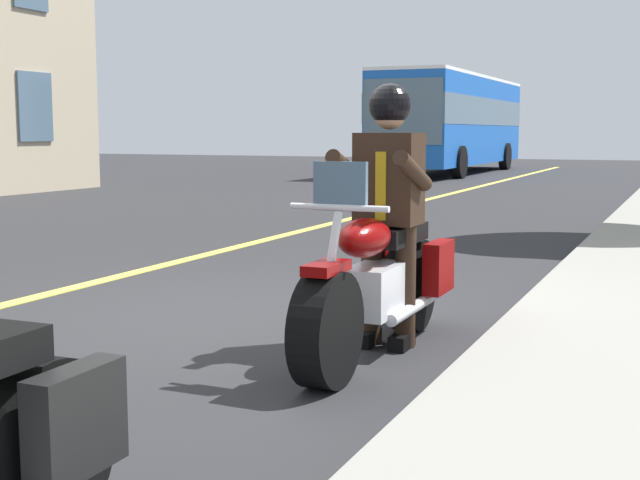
% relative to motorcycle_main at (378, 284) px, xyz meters
% --- Properties ---
extents(ground_plane, '(80.00, 80.00, 0.00)m').
position_rel_motorcycle_main_xyz_m(ground_plane, '(-0.48, -1.34, -0.45)').
color(ground_plane, '#28282B').
extents(lane_center_stripe, '(60.00, 0.16, 0.01)m').
position_rel_motorcycle_main_xyz_m(lane_center_stripe, '(-0.48, -3.34, -0.45)').
color(lane_center_stripe, '#E5DB4C').
rests_on(lane_center_stripe, ground_plane).
extents(motorcycle_main, '(2.21, 0.60, 1.26)m').
position_rel_motorcycle_main_xyz_m(motorcycle_main, '(0.00, 0.00, 0.00)').
color(motorcycle_main, black).
rests_on(motorcycle_main, ground_plane).
extents(rider_main, '(0.62, 0.54, 1.74)m').
position_rel_motorcycle_main_xyz_m(rider_main, '(-0.19, -0.00, 0.58)').
color(rider_main, black).
rests_on(rider_main, ground_plane).
extents(bus_near, '(11.05, 2.70, 3.30)m').
position_rel_motorcycle_main_xyz_m(bus_near, '(-24.21, -6.04, 1.42)').
color(bus_near, blue).
rests_on(bus_near, ground_plane).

